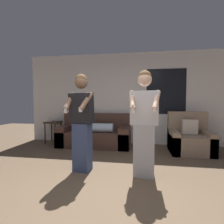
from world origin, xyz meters
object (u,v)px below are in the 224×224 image
Objects in this scene: armchair at (189,139)px; side_table at (53,125)px; person_right at (144,123)px; person_left at (82,121)px; couch at (95,134)px.

side_table is at bearing 173.85° from armchair.
person_right reaches higher than armchair.
person_right reaches higher than person_left.
couch reaches higher than side_table.
person_left is (-2.25, -1.57, 0.58)m from armchair.
person_left reaches higher than side_table.
couch is at bearing 174.31° from armchair.
side_table is (-1.37, 0.17, 0.21)m from couch.
armchair is at bearing -5.69° from couch.
side_table is (-3.87, 0.42, 0.21)m from armchair.
person_left is 0.99× the size of person_right.
couch is 2.02× the size of armchair.
couch is 1.40m from side_table.
person_right is (2.72, -2.03, 0.37)m from side_table.
couch is 2.52× the size of side_table.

